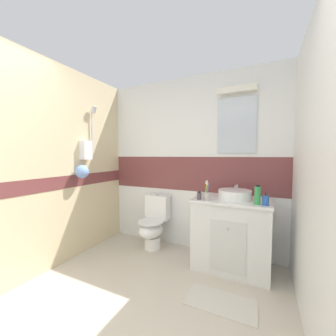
% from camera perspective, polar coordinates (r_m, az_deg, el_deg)
% --- Properties ---
extents(ground_plane, '(3.20, 3.48, 0.04)m').
position_cam_1_polar(ground_plane, '(2.34, -5.85, -33.00)').
color(ground_plane, beige).
extents(wall_back_tiled, '(3.20, 0.20, 2.50)m').
position_cam_1_polar(wall_back_tiled, '(3.01, 6.56, 1.44)').
color(wall_back_tiled, white).
rests_on(wall_back_tiled, ground_plane).
extents(wall_left_shower_alcove, '(0.29, 3.48, 2.50)m').
position_cam_1_polar(wall_left_shower_alcove, '(2.83, -30.04, 0.64)').
color(wall_left_shower_alcove, beige).
rests_on(wall_left_shower_alcove, ground_plane).
extents(wall_right_plain, '(0.10, 3.48, 2.50)m').
position_cam_1_polar(wall_right_plain, '(1.65, 38.29, -1.44)').
color(wall_right_plain, white).
rests_on(wall_right_plain, ground_plane).
extents(vanity_cabinet, '(0.88, 0.61, 0.85)m').
position_cam_1_polar(vanity_cabinet, '(2.70, 17.48, -17.08)').
color(vanity_cabinet, silver).
rests_on(vanity_cabinet, ground_plane).
extents(sink_basin, '(0.38, 0.43, 0.16)m').
position_cam_1_polar(sink_basin, '(2.56, 18.33, -7.03)').
color(sink_basin, white).
rests_on(sink_basin, vanity_cabinet).
extents(toilet, '(0.37, 0.50, 0.78)m').
position_cam_1_polar(toilet, '(3.11, -4.14, -15.38)').
color(toilet, white).
rests_on(toilet, ground_plane).
extents(toothbrush_cup, '(0.07, 0.07, 0.23)m').
position_cam_1_polar(toothbrush_cup, '(2.41, 10.99, -7.56)').
color(toothbrush_cup, '#B2ADA3').
rests_on(toothbrush_cup, vanity_cabinet).
extents(soap_dispenser, '(0.06, 0.06, 0.14)m').
position_cam_1_polar(soap_dispenser, '(2.36, 25.89, -8.27)').
color(soap_dispenser, '#2659B2').
rests_on(soap_dispenser, vanity_cabinet).
extents(shampoo_bottle_tall, '(0.06, 0.06, 0.21)m').
position_cam_1_polar(shampoo_bottle_tall, '(2.35, 23.99, -7.04)').
color(shampoo_bottle_tall, green).
rests_on(shampoo_bottle_tall, vanity_cabinet).
extents(lotion_bottle_short, '(0.05, 0.05, 0.10)m').
position_cam_1_polar(lotion_bottle_short, '(2.43, 8.80, -7.75)').
color(lotion_bottle_short, '#4C4C51').
rests_on(lotion_bottle_short, vanity_cabinet).
extents(bath_mat, '(0.64, 0.33, 0.01)m').
position_cam_1_polar(bath_mat, '(2.31, 14.72, -32.89)').
color(bath_mat, beige).
rests_on(bath_mat, ground_plane).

